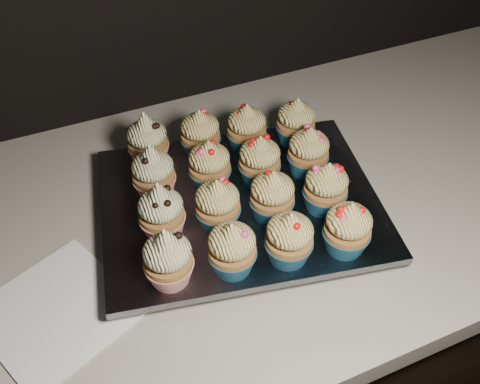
{
  "coord_description": "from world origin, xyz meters",
  "views": [
    {
      "loc": [
        -0.09,
        1.16,
        1.49
      ],
      "look_at": [
        0.13,
        1.67,
        0.95
      ],
      "focal_mm": 40.0,
      "sensor_mm": 36.0,
      "label": 1
    }
  ],
  "objects": [
    {
      "name": "cupcake_1",
      "position": [
        0.08,
        1.56,
        0.97
      ],
      "size": [
        0.06,
        0.06,
        0.08
      ],
      "color": "#1A587A",
      "rests_on": "foil_lining"
    },
    {
      "name": "cupcake_3",
      "position": [
        0.23,
        1.53,
        0.97
      ],
      "size": [
        0.06,
        0.06,
        0.08
      ],
      "color": "#1A587A",
      "rests_on": "foil_lining"
    },
    {
      "name": "cupcake_5",
      "position": [
        0.09,
        1.64,
        0.97
      ],
      "size": [
        0.06,
        0.06,
        0.08
      ],
      "color": "#1A587A",
      "rests_on": "foil_lining"
    },
    {
      "name": "cabinet",
      "position": [
        0.0,
        1.7,
        0.43
      ],
      "size": [
        2.4,
        0.6,
        0.86
      ],
      "primitive_type": "cube",
      "color": "black",
      "rests_on": "ground"
    },
    {
      "name": "cupcake_14",
      "position": [
        0.19,
        1.78,
        0.97
      ],
      "size": [
        0.06,
        0.06,
        0.08
      ],
      "color": "#1A587A",
      "rests_on": "foil_lining"
    },
    {
      "name": "cupcake_7",
      "position": [
        0.24,
        1.61,
        0.97
      ],
      "size": [
        0.06,
        0.06,
        0.08
      ],
      "color": "#1A587A",
      "rests_on": "foil_lining"
    },
    {
      "name": "cupcake_11",
      "position": [
        0.25,
        1.69,
        0.97
      ],
      "size": [
        0.06,
        0.06,
        0.08
      ],
      "color": "#1A587A",
      "rests_on": "foil_lining"
    },
    {
      "name": "cupcake_6",
      "position": [
        0.16,
        1.62,
        0.97
      ],
      "size": [
        0.06,
        0.06,
        0.08
      ],
      "color": "#1A587A",
      "rests_on": "foil_lining"
    },
    {
      "name": "cupcake_0",
      "position": [
        -0.0,
        1.58,
        0.97
      ],
      "size": [
        0.06,
        0.06,
        0.1
      ],
      "color": "red",
      "rests_on": "foil_lining"
    },
    {
      "name": "cupcake_10",
      "position": [
        0.18,
        1.7,
        0.97
      ],
      "size": [
        0.06,
        0.06,
        0.08
      ],
      "color": "#1A587A",
      "rests_on": "foil_lining"
    },
    {
      "name": "cupcake_13",
      "position": [
        0.12,
        1.79,
        0.97
      ],
      "size": [
        0.06,
        0.06,
        0.08
      ],
      "color": "#1A587A",
      "rests_on": "foil_lining"
    },
    {
      "name": "cupcake_9",
      "position": [
        0.11,
        1.72,
        0.97
      ],
      "size": [
        0.06,
        0.06,
        0.08
      ],
      "color": "#1A587A",
      "rests_on": "foil_lining"
    },
    {
      "name": "cupcake_2",
      "position": [
        0.15,
        1.55,
        0.97
      ],
      "size": [
        0.06,
        0.06,
        0.08
      ],
      "color": "#1A587A",
      "rests_on": "foil_lining"
    },
    {
      "name": "baking_tray",
      "position": [
        0.13,
        1.67,
        0.91
      ],
      "size": [
        0.42,
        0.35,
        0.02
      ],
      "primitive_type": "cube",
      "rotation": [
        0.0,
        0.0,
        -0.2
      ],
      "color": "black",
      "rests_on": "worktop"
    },
    {
      "name": "worktop",
      "position": [
        0.0,
        1.7,
        0.88
      ],
      "size": [
        2.44,
        0.64,
        0.04
      ],
      "primitive_type": "cube",
      "color": "beige",
      "rests_on": "cabinet"
    },
    {
      "name": "cupcake_4",
      "position": [
        0.01,
        1.65,
        0.97
      ],
      "size": [
        0.06,
        0.06,
        0.1
      ],
      "color": "red",
      "rests_on": "foil_lining"
    },
    {
      "name": "cupcake_8",
      "position": [
        0.03,
        1.73,
        0.97
      ],
      "size": [
        0.06,
        0.06,
        0.1
      ],
      "color": "red",
      "rests_on": "foil_lining"
    },
    {
      "name": "cupcake_12",
      "position": [
        0.04,
        1.81,
        0.97
      ],
      "size": [
        0.06,
        0.06,
        0.1
      ],
      "color": "red",
      "rests_on": "foil_lining"
    },
    {
      "name": "cupcake_15",
      "position": [
        0.27,
        1.76,
        0.97
      ],
      "size": [
        0.06,
        0.06,
        0.08
      ],
      "color": "#1A587A",
      "rests_on": "foil_lining"
    },
    {
      "name": "napkin",
      "position": [
        -0.15,
        1.61,
        0.9
      ],
      "size": [
        0.22,
        0.22,
        0.0
      ],
      "primitive_type": "cube",
      "rotation": [
        0.0,
        0.0,
        0.4
      ],
      "color": "white",
      "rests_on": "worktop"
    },
    {
      "name": "foil_lining",
      "position": [
        0.13,
        1.67,
        0.93
      ],
      "size": [
        0.45,
        0.39,
        0.01
      ],
      "primitive_type": "cube",
      "rotation": [
        0.0,
        0.0,
        -0.2
      ],
      "color": "silver",
      "rests_on": "baking_tray"
    }
  ]
}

